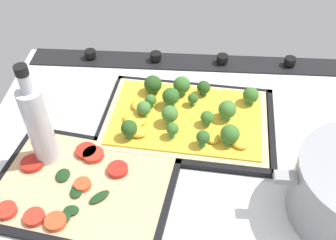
# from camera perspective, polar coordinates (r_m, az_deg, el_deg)

# --- Properties ---
(ground_plane) EXTENTS (0.84, 0.70, 0.03)m
(ground_plane) POSITION_cam_1_polar(r_m,az_deg,el_deg) (0.79, 2.34, -5.93)
(ground_plane) COLOR silver
(stove_control_panel) EXTENTS (0.80, 0.07, 0.03)m
(stove_control_panel) POSITION_cam_1_polar(r_m,az_deg,el_deg) (1.01, 2.99, 8.52)
(stove_control_panel) COLOR black
(stove_control_panel) RESTS_ON ground_plane
(baking_tray_front) EXTENTS (0.38, 0.28, 0.01)m
(baking_tray_front) POSITION_cam_1_polar(r_m,az_deg,el_deg) (0.84, 2.84, -0.26)
(baking_tray_front) COLOR black
(baking_tray_front) RESTS_ON ground_plane
(broccoli_pizza) EXTENTS (0.35, 0.25, 0.06)m
(broccoli_pizza) POSITION_cam_1_polar(r_m,az_deg,el_deg) (0.82, 2.56, 0.78)
(broccoli_pizza) COLOR #D3B77F
(broccoli_pizza) RESTS_ON baking_tray_front
(baking_tray_back) EXTENTS (0.36, 0.29, 0.01)m
(baking_tray_back) POSITION_cam_1_polar(r_m,az_deg,el_deg) (0.74, -12.13, -9.56)
(baking_tray_back) COLOR black
(baking_tray_back) RESTS_ON ground_plane
(veggie_pizza_back) EXTENTS (0.33, 0.26, 0.02)m
(veggie_pizza_back) POSITION_cam_1_polar(r_m,az_deg,el_deg) (0.73, -12.66, -9.14)
(veggie_pizza_back) COLOR tan
(veggie_pizza_back) RESTS_ON baking_tray_back
(oil_bottle) EXTENTS (0.04, 0.04, 0.23)m
(oil_bottle) POSITION_cam_1_polar(r_m,az_deg,el_deg) (0.73, -18.26, -0.94)
(oil_bottle) COLOR #B7BCC6
(oil_bottle) RESTS_ON ground_plane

